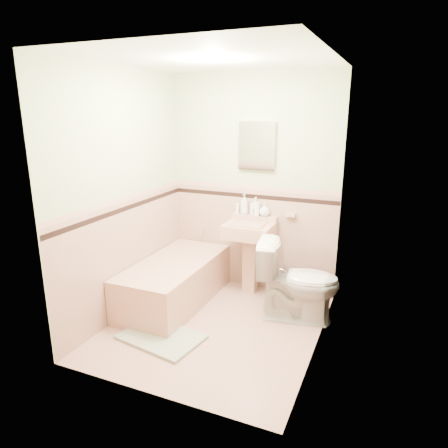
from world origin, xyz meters
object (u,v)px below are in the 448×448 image
at_px(bathtub, 175,283).
at_px(soap_bottle_left, 244,204).
at_px(medicine_cabinet, 257,146).
at_px(toilet, 298,281).
at_px(shoe, 152,324).
at_px(bucket, 280,288).
at_px(soap_bottle_mid, 256,206).
at_px(sink, 249,259).
at_px(soap_bottle_right, 264,210).

relative_size(bathtub, soap_bottle_left, 6.31).
relative_size(medicine_cabinet, toilet, 0.64).
bearing_deg(shoe, bathtub, 76.66).
bearing_deg(medicine_cabinet, bathtub, -132.58).
bearing_deg(soap_bottle_left, bucket, -15.10).
height_order(bathtub, shoe, bathtub).
xyz_separation_m(bathtub, soap_bottle_left, (0.55, 0.71, 0.80)).
bearing_deg(medicine_cabinet, shoe, -113.35).
xyz_separation_m(bathtub, soap_bottle_mid, (0.69, 0.71, 0.79)).
relative_size(sink, soap_bottle_left, 3.58).
distance_m(soap_bottle_left, soap_bottle_mid, 0.14).
bearing_deg(soap_bottle_left, soap_bottle_right, 0.00).
bearing_deg(soap_bottle_mid, bucket, -20.52).
bearing_deg(bathtub, sink, 37.93).
xyz_separation_m(sink, toilet, (0.66, -0.37, -0.01)).
relative_size(toilet, bucket, 3.65).
height_order(soap_bottle_mid, bucket, soap_bottle_mid).
bearing_deg(soap_bottle_mid, sink, -93.09).
bearing_deg(bathtub, medicine_cabinet, 47.42).
bearing_deg(sink, toilet, -29.06).
distance_m(sink, soap_bottle_left, 0.64).
bearing_deg(soap_bottle_right, soap_bottle_left, 180.00).
relative_size(bathtub, shoe, 11.15).
xyz_separation_m(soap_bottle_mid, toilet, (0.65, -0.55, -0.60)).
height_order(soap_bottle_left, shoe, soap_bottle_left).
distance_m(medicine_cabinet, bucket, 1.64).
xyz_separation_m(medicine_cabinet, soap_bottle_mid, (0.01, -0.03, -0.69)).
height_order(medicine_cabinet, shoe, medicine_cabinet).
bearing_deg(soap_bottle_mid, toilet, -40.00).
bearing_deg(sink, bucket, 7.10).
distance_m(soap_bottle_mid, bucket, 0.98).
distance_m(soap_bottle_right, toilet, 0.96).
bearing_deg(soap_bottle_left, soap_bottle_mid, 0.00).
height_order(bathtub, soap_bottle_mid, soap_bottle_mid).
height_order(medicine_cabinet, soap_bottle_left, medicine_cabinet).
relative_size(soap_bottle_right, bucket, 0.68).
relative_size(sink, bucket, 3.74).
height_order(soap_bottle_right, shoe, soap_bottle_right).
relative_size(sink, medicine_cabinet, 1.60).
height_order(soap_bottle_mid, shoe, soap_bottle_mid).
relative_size(sink, shoe, 6.32).
xyz_separation_m(medicine_cabinet, bucket, (0.37, -0.16, -1.59)).
distance_m(sink, soap_bottle_mid, 0.62).
bearing_deg(medicine_cabinet, bucket, -24.04).
bearing_deg(shoe, soap_bottle_right, 40.60).
height_order(medicine_cabinet, bucket, medicine_cabinet).
bearing_deg(shoe, soap_bottle_mid, 44.32).
xyz_separation_m(bucket, shoe, (-0.96, -1.20, -0.06)).
xyz_separation_m(soap_bottle_left, bucket, (0.50, -0.13, -0.91)).
bearing_deg(soap_bottle_left, toilet, -34.69).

